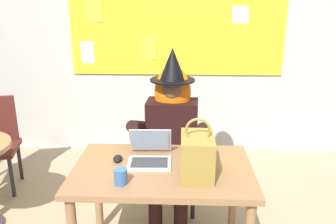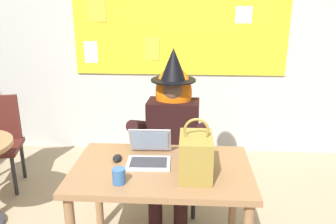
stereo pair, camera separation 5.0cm
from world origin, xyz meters
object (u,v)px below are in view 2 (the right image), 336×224
(desk_main, at_px, (162,181))
(person_costumed, at_px, (172,125))
(computer_mouse, at_px, (117,158))
(laptop, at_px, (149,154))
(coffee_mug, at_px, (119,176))
(chair_at_desk, at_px, (173,150))
(handbag, at_px, (196,156))

(desk_main, bearing_deg, person_costumed, 86.34)
(computer_mouse, bearing_deg, person_costumed, 52.90)
(laptop, height_order, coffee_mug, laptop)
(chair_at_desk, bearing_deg, computer_mouse, -32.13)
(chair_at_desk, bearing_deg, person_costumed, -2.86)
(desk_main, relative_size, computer_mouse, 11.29)
(computer_mouse, relative_size, coffee_mug, 1.09)
(laptop, xyz_separation_m, coffee_mug, (-0.14, -0.32, 0.00))
(laptop, bearing_deg, coffee_mug, -115.89)
(person_costumed, relative_size, laptop, 4.32)
(computer_mouse, distance_m, handbag, 0.57)
(chair_at_desk, xyz_separation_m, laptop, (-0.13, -0.64, 0.25))
(person_costumed, distance_m, laptop, 0.53)
(chair_at_desk, bearing_deg, handbag, 8.42)
(laptop, distance_m, coffee_mug, 0.35)
(computer_mouse, xyz_separation_m, coffee_mug, (0.08, -0.31, 0.03))
(desk_main, distance_m, computer_mouse, 0.34)
(chair_at_desk, distance_m, person_costumed, 0.30)
(computer_mouse, bearing_deg, handbag, -22.43)
(desk_main, bearing_deg, computer_mouse, 164.70)
(laptop, distance_m, computer_mouse, 0.22)
(laptop, xyz_separation_m, computer_mouse, (-0.22, -0.01, -0.03))
(coffee_mug, bearing_deg, laptop, 65.98)
(computer_mouse, height_order, coffee_mug, coffee_mug)
(chair_at_desk, relative_size, handbag, 2.42)
(chair_at_desk, bearing_deg, laptop, -15.38)
(handbag, bearing_deg, chair_at_desk, 102.27)
(computer_mouse, xyz_separation_m, handbag, (0.53, -0.18, 0.12))
(coffee_mug, bearing_deg, person_costumed, 71.75)
(desk_main, xyz_separation_m, person_costumed, (0.04, 0.61, 0.17))
(person_costumed, distance_m, coffee_mug, 0.88)
(handbag, bearing_deg, person_costumed, 104.16)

